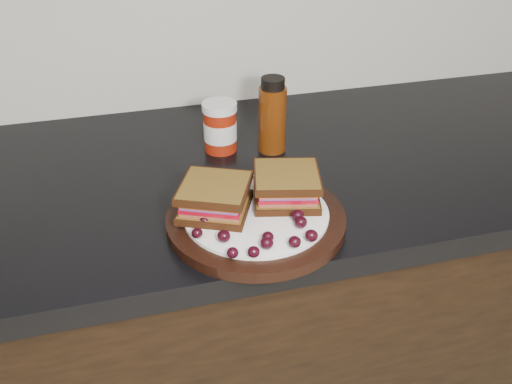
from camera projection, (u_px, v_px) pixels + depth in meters
base_cabinets at (114, 372)px, 1.24m from camera, size 3.96×0.58×0.86m
countertop at (80, 198)px, 1.00m from camera, size 3.98×0.60×0.04m
plate at (256, 220)px, 0.89m from camera, size 0.28×0.28×0.02m
sandwich_left at (215, 198)px, 0.87m from camera, size 0.14×0.14×0.05m
sandwich_right at (287, 186)px, 0.90m from camera, size 0.12×0.12×0.05m
grape_0 at (197, 233)px, 0.82m from camera, size 0.02×0.02×0.02m
grape_1 at (224, 236)px, 0.81m from camera, size 0.02×0.02×0.02m
grape_2 at (233, 253)px, 0.78m from camera, size 0.02×0.02×0.02m
grape_3 at (254, 252)px, 0.78m from camera, size 0.02×0.02×0.02m
grape_4 at (267, 243)px, 0.80m from camera, size 0.02×0.02×0.02m
grape_5 at (268, 237)px, 0.81m from camera, size 0.02×0.02×0.02m
grape_6 at (295, 242)px, 0.80m from camera, size 0.02×0.02×0.02m
grape_7 at (311, 236)px, 0.81m from camera, size 0.02×0.02×0.02m
grape_8 at (301, 222)px, 0.84m from camera, size 0.02×0.02×0.02m
grape_9 at (298, 215)px, 0.86m from camera, size 0.02×0.02×0.02m
grape_10 at (312, 206)px, 0.88m from camera, size 0.02×0.02×0.02m
grape_11 at (302, 196)px, 0.91m from camera, size 0.02×0.02×0.01m
grape_12 at (302, 195)px, 0.91m from camera, size 0.02×0.02×0.02m
grape_13 at (276, 183)px, 0.94m from camera, size 0.02×0.02×0.01m
grape_14 at (212, 195)px, 0.91m from camera, size 0.02×0.02×0.01m
grape_15 at (217, 206)px, 0.88m from camera, size 0.02×0.02×0.02m
grape_16 at (206, 208)px, 0.87m from camera, size 0.02×0.02×0.02m
grape_17 at (205, 221)px, 0.85m from camera, size 0.02×0.02×0.02m
grape_18 at (210, 198)px, 0.90m from camera, size 0.02×0.02×0.02m
grape_19 at (206, 204)px, 0.88m from camera, size 0.02×0.02×0.02m
grape_20 at (222, 212)px, 0.87m from camera, size 0.02×0.02×0.02m
condiment_jar at (220, 127)px, 1.08m from camera, size 0.07×0.07×0.10m
oil_bottle at (272, 115)px, 1.07m from camera, size 0.06×0.06×0.15m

